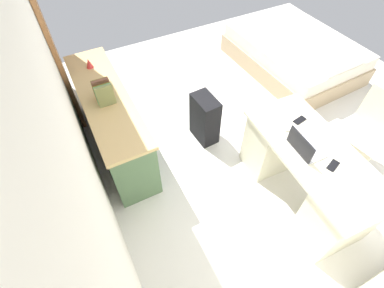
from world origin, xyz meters
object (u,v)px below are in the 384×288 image
figurine_small (89,63)px  office_chair (363,136)px  bed (294,53)px  cell_phone_by_mouse (300,120)px  credenza (112,122)px  laptop (304,147)px  desk (305,174)px  computer_mouse (289,128)px  suitcase_black (205,119)px  cell_phone_near_laptop (333,165)px

figurine_small → office_chair: bearing=-130.5°
bed → office_chair: bearing=161.6°
office_chair → cell_phone_by_mouse: 0.88m
bed → cell_phone_by_mouse: (-1.49, 1.35, 0.51)m
credenza → figurine_small: (0.54, 0.00, 0.45)m
credenza → laptop: laptop is taller
desk → figurine_small: 2.62m
cell_phone_by_mouse → bed: bearing=-52.0°
computer_mouse → cell_phone_by_mouse: 0.18m
suitcase_black → laptop: size_ratio=1.95×
computer_mouse → cell_phone_near_laptop: bearing=-170.0°
bed → suitcase_black: size_ratio=3.13×
desk → computer_mouse: size_ratio=14.73×
suitcase_black → desk: bearing=-161.5°
credenza → cell_phone_near_laptop: (-1.74, -1.50, 0.36)m
credenza → figurine_small: size_ratio=16.36×
office_chair → cell_phone_near_laptop: (-0.26, 0.87, 0.33)m
cell_phone_by_mouse → figurine_small: (1.73, 1.61, 0.10)m
credenza → figurine_small: 0.71m
cell_phone_near_laptop → cell_phone_by_mouse: 0.56m
figurine_small → cell_phone_by_mouse: bearing=-137.1°
laptop → cell_phone_near_laptop: size_ratio=2.36×
figurine_small → laptop: bearing=-145.8°
credenza → bed: 2.98m
cell_phone_near_laptop → credenza: bearing=21.2°
desk → suitcase_black: bearing=21.9°
office_chair → cell_phone_near_laptop: size_ratio=6.91×
office_chair → suitcase_black: 1.75m
laptop → bed: bearing=-41.4°
credenza → cell_phone_near_laptop: size_ratio=13.24×
credenza → computer_mouse: 1.93m
desk → laptop: size_ratio=4.58×
computer_mouse → bed: bearing=-41.8°
computer_mouse → office_chair: bearing=-101.7°
suitcase_black → computer_mouse: bearing=-157.1°
desk → suitcase_black: size_ratio=2.36×
cell_phone_near_laptop → figurine_small: 2.74m
credenza → suitcase_black: bearing=-110.3°
credenza → computer_mouse: (-1.23, -1.44, 0.37)m
cell_phone_near_laptop → figurine_small: figurine_small is taller
laptop → figurine_small: bearing=34.2°
cell_phone_by_mouse → figurine_small: bearing=33.2°
desk → suitcase_black: (1.19, 0.48, -0.08)m
office_chair → desk: bearing=95.4°
desk → cell_phone_near_laptop: (-0.18, -0.01, 0.36)m
desk → laptop: bearing=56.8°
cell_phone_by_mouse → figurine_small: size_ratio=1.24×
suitcase_black → cell_phone_near_laptop: (-1.37, -0.49, 0.44)m
cell_phone_near_laptop → figurine_small: bearing=13.8°
desk → credenza: (1.56, 1.49, 0.01)m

